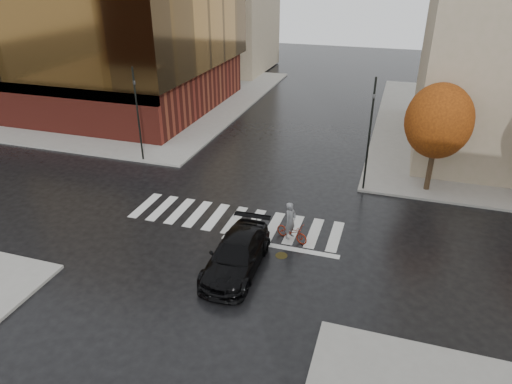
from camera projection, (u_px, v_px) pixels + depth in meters
ground at (231, 224)px, 24.47m from camera, size 120.00×120.00×0.00m
sidewalk_nw at (114, 95)px, 47.98m from camera, size 30.00×30.00×0.15m
crosswalk at (235, 220)px, 24.89m from camera, size 12.00×3.00×0.01m
office_glass at (74, 14)px, 41.99m from camera, size 27.00×19.00×16.00m
tree_ne_a at (439, 121)px, 26.03m from camera, size 3.80×3.80×6.50m
sedan at (237, 255)px, 20.59m from camera, size 2.29×5.39×1.55m
cyclist at (291, 228)px, 22.81m from camera, size 1.94×1.29×2.08m
traffic_light_nw at (137, 110)px, 30.58m from camera, size 0.18×0.15×6.42m
traffic_light_ne at (370, 129)px, 26.32m from camera, size 0.17×0.20×6.82m
fire_hydrant at (152, 137)px, 34.91m from camera, size 0.29×0.29×0.80m
manhole at (281, 256)px, 21.87m from camera, size 0.77×0.77×0.01m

